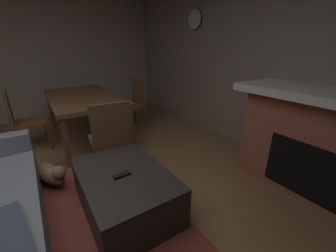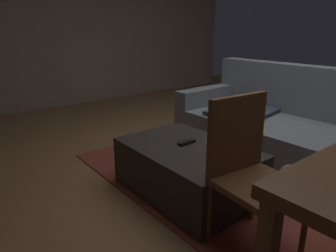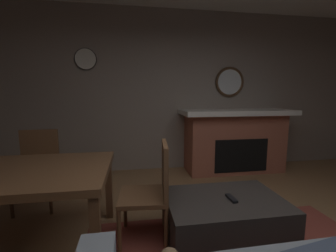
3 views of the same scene
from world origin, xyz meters
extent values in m
cube|color=gray|center=(0.00, -2.99, 1.42)|extent=(7.66, 0.12, 2.83)
cube|color=#9E5642|center=(-0.99, -2.63, 0.51)|extent=(1.69, 0.60, 1.02)
cube|color=black|center=(-0.99, -2.37, 0.35)|extent=(0.93, 0.10, 0.56)
cube|color=white|center=(-0.99, -2.58, 1.06)|extent=(1.93, 0.76, 0.08)
torus|color=#4C331E|center=(-0.99, -2.90, 1.60)|extent=(0.55, 0.05, 0.55)
cylinder|color=silver|center=(-0.99, -2.90, 1.60)|extent=(0.46, 0.01, 0.46)
cube|color=#2D2826|center=(-0.04, -0.80, 0.21)|extent=(1.08, 0.73, 0.41)
cube|color=black|center=(-0.09, -0.77, 0.42)|extent=(0.06, 0.16, 0.02)
cube|color=brown|center=(1.07, -0.47, 0.34)|extent=(0.07, 0.07, 0.68)
cube|color=brown|center=(1.07, -1.36, 0.34)|extent=(0.07, 0.07, 0.68)
cube|color=brown|center=(1.95, -1.72, 0.43)|extent=(0.46, 0.46, 0.04)
cube|color=brown|center=(1.96, -1.92, 0.69)|extent=(0.44, 0.06, 0.48)
cylinder|color=brown|center=(1.74, -1.53, 0.21)|extent=(0.04, 0.04, 0.41)
cylinder|color=brown|center=(2.14, -1.51, 0.21)|extent=(0.04, 0.04, 0.41)
cylinder|color=brown|center=(1.76, -1.93, 0.21)|extent=(0.04, 0.04, 0.41)
cylinder|color=brown|center=(2.16, -1.91, 0.21)|extent=(0.04, 0.04, 0.41)
cube|color=brown|center=(0.71, -0.92, 0.43)|extent=(0.48, 0.48, 0.04)
cube|color=brown|center=(0.51, -0.90, 0.69)|extent=(0.08, 0.44, 0.48)
cylinder|color=brown|center=(0.93, -0.74, 0.21)|extent=(0.04, 0.04, 0.41)
cylinder|color=brown|center=(0.89, -1.14, 0.21)|extent=(0.04, 0.04, 0.41)
cylinder|color=brown|center=(0.53, -0.70, 0.21)|extent=(0.04, 0.04, 0.41)
cylinder|color=brown|center=(0.49, -1.10, 0.21)|extent=(0.04, 0.04, 0.41)
cylinder|color=silver|center=(1.54, -2.90, 1.95)|extent=(0.33, 0.03, 0.33)
torus|color=black|center=(1.54, -2.90, 1.95)|extent=(0.36, 0.02, 0.36)
camera|label=1|loc=(-1.61, -0.26, 1.49)|focal=22.03mm
camera|label=2|loc=(1.63, -2.33, 1.31)|focal=32.85mm
camera|label=3|loc=(0.79, 1.04, 1.37)|focal=23.76mm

